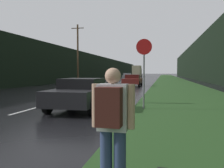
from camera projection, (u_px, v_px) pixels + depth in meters
grass_verge at (173, 82)px, 39.40m from camera, size 6.00×240.00×0.02m
lane_stripe_b at (31, 109)px, 10.26m from camera, size 0.12×3.00×0.01m
lane_stripe_c at (84, 94)px, 17.09m from camera, size 0.12×3.00×0.01m
lane_stripe_d at (106, 88)px, 23.93m from camera, size 0.12×3.00×0.01m
lane_stripe_e at (119, 85)px, 30.76m from camera, size 0.12×3.00×0.01m
treeline_far_side at (90, 67)px, 52.74m from camera, size 2.00×140.00×5.53m
treeline_near_side at (202, 59)px, 47.70m from camera, size 2.00×140.00×8.41m
utility_pole_far at (78, 53)px, 33.66m from camera, size 1.80×0.24×8.35m
stop_sign at (144, 66)px, 10.19m from camera, size 0.68×0.07×3.02m
hitchhiker_with_backpack at (112, 122)px, 3.03m from camera, size 0.57×0.41×1.65m
car_passing_near at (81, 93)px, 10.14m from camera, size 1.98×4.02×1.33m
car_passing_far at (133, 80)px, 27.51m from camera, size 1.98×4.52×1.34m
car_oncoming at (127, 76)px, 52.26m from camera, size 1.84×4.09×1.44m
delivery_truck at (137, 71)px, 72.06m from camera, size 2.45×7.62×3.59m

